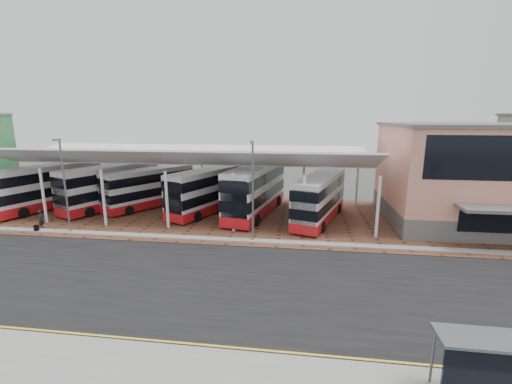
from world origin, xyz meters
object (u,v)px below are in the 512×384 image
Objects in this scene: pedestrian at (41,219)px; bus_shelter at (491,366)px; terminal at (492,175)px; bus_0 at (49,187)px; bus_1 at (111,187)px; bus_5 at (320,198)px; bus_4 at (256,190)px; bus_3 at (209,190)px; bus_2 at (150,188)px.

pedestrian is 33.18m from bus_shelter.
pedestrian is (-40.11, -7.10, -3.76)m from terminal.
bus_0 is at bearing 19.15° from pedestrian.
bus_5 is at bearing 18.83° from bus_1.
bus_1 is at bearing -170.05° from bus_4.
bus_4 is 19.80m from pedestrian.
bus_3 is (11.06, -0.11, -0.06)m from bus_1.
bus_1 is at bearing 179.12° from terminal.
bus_3 is 15.42m from pedestrian.
terminal is 33.87m from bus_2.
pedestrian is (-18.29, -7.40, -1.64)m from bus_4.
bus_1 is 1.04× the size of bus_5.
bus_shelter is at bearing -13.92° from bus_2.
bus_1 reaches higher than pedestrian.
pedestrian is at bearing -83.16° from bus_1.
pedestrian is at bearing -169.96° from terminal.
terminal is at bearing 22.17° from bus_3.
bus_5 is at bearing 14.50° from bus_3.
bus_2 is (-33.75, 1.38, -2.48)m from terminal.
terminal is 6.08× the size of bus_shelter.
bus_1 is 4.14m from bus_2.
bus_5 is at bearing 103.02° from bus_shelter.
bus_4 is 7.36× the size of pedestrian.
bus_0 is 1.05× the size of bus_3.
terminal reaches higher than bus_2.
bus_5 reaches higher than pedestrian.
pedestrian is (-24.65, -5.85, -1.33)m from bus_5.
pedestrian is at bearing -37.71° from bus_0.
bus_3 is at bearing 22.81° from bus_0.
bus_0 is at bearing -164.06° from bus_5.
pedestrian is (-2.30, -7.68, -1.46)m from bus_1.
bus_5 is (6.36, -1.55, -0.30)m from bus_4.
bus_1 reaches higher than bus_2.
bus_2 reaches higher than bus_shelter.
terminal is at bearing 65.00° from bus_shelter.
terminal reaches higher than bus_4.
bus_4 is 4.11× the size of bus_shelter.
bus_5 is (-15.46, -1.26, -2.42)m from terminal.
terminal is 1.62× the size of bus_1.
bus_0 reaches higher than bus_1.
bus_0 is at bearing -153.71° from bus_3.
bus_2 is at bearing -164.28° from bus_3.
bus_3 is at bearing -171.22° from bus_5.
terminal is 26.85m from bus_3.
terminal is 1.69× the size of bus_5.
bus_2 is 7.06m from bus_3.
bus_1 is (6.53, 1.07, -0.04)m from bus_0.
bus_5 is at bearing -90.10° from pedestrian.
bus_4 is (11.93, -1.08, 0.36)m from bus_2.
bus_2 is 18.48m from bus_5.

